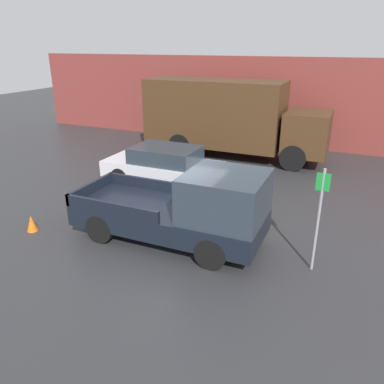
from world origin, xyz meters
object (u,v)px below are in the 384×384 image
Objects in this scene: pickup_truck at (188,209)px; newspaper_box at (258,136)px; car at (164,165)px; traffic_cone at (32,223)px; parking_sign at (319,215)px; delivery_truck at (227,116)px.

pickup_truck is 10.91m from newspaper_box.
car is (-2.68, 3.73, -0.22)m from pickup_truck.
traffic_cone is (-3.46, -12.06, -0.25)m from newspaper_box.
pickup_truck is 2.03× the size of parking_sign.
delivery_truck is at bearing 102.05° from pickup_truck.
pickup_truck reaches higher than newspaper_box.
parking_sign reaches higher than pickup_truck.
newspaper_box is (-0.89, 10.87, -0.48)m from pickup_truck.
delivery_truck is 9.76m from parking_sign.
car is 7.36m from newspaper_box.
delivery_truck is 17.78× the size of traffic_cone.
car is 5.22m from traffic_cone.
delivery_truck is (-1.79, 8.37, 0.90)m from pickup_truck.
newspaper_box is at bearing 110.77° from parking_sign.
pickup_truck is at bearing -54.34° from car.
car reaches higher than newspaper_box.
traffic_cone is at bearing -171.03° from parking_sign.
delivery_truck is at bearing 74.95° from traffic_cone.
parking_sign is 5.38× the size of traffic_cone.
car is at bearing -100.86° from delivery_truck.
pickup_truck is 1.17× the size of car.
car is 1.74× the size of parking_sign.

